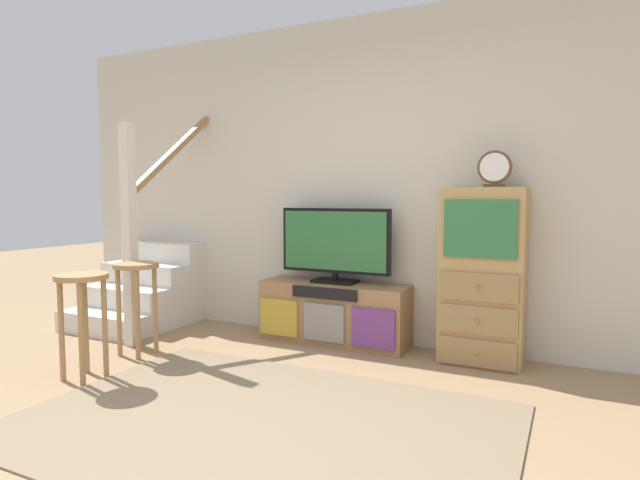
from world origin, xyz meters
The scene contains 10 objects.
ground_plane centered at (0.00, 0.00, 0.00)m, with size 20.00×20.00×0.00m, color #997A56.
back_wall centered at (0.00, 2.46, 1.35)m, with size 6.40×0.12×2.70m, color beige.
area_rug centered at (0.00, 0.60, 0.01)m, with size 2.60×1.80×0.01m, color #847056.
media_console centered at (-0.30, 2.19, 0.25)m, with size 1.25×0.38×0.50m.
television centered at (-0.30, 2.22, 0.83)m, with size 0.96×0.22×0.62m.
side_cabinet centered at (0.88, 2.20, 0.64)m, with size 0.58×0.38×1.28m.
desk_clock centered at (0.95, 2.19, 1.41)m, with size 0.23×0.08×0.26m.
staircase centered at (-2.24, 2.20, 0.37)m, with size 1.00×1.36×2.20m.
bar_stool_near centered at (-1.43, 0.68, 0.53)m, with size 0.34×0.34×0.71m.
bar_stool_far centered at (-1.53, 1.24, 0.53)m, with size 0.34×0.34×0.71m.
Camera 1 is at (1.47, -1.66, 1.21)m, focal length 29.12 mm.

